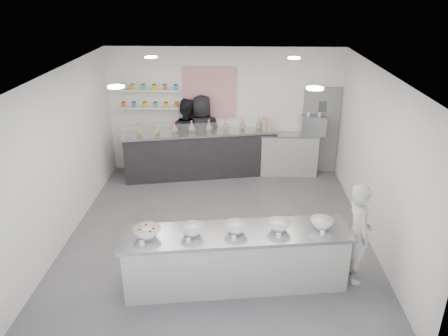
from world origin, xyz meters
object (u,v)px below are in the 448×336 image
(back_bar, at_px, (201,154))
(staff_left, at_px, (187,136))
(woman_prep, at_px, (358,233))
(staff_right, at_px, (202,135))
(espresso_machine, at_px, (313,125))
(espresso_ledge, at_px, (288,154))
(prep_counter, at_px, (236,258))

(back_bar, relative_size, staff_left, 1.96)
(back_bar, height_order, woman_prep, woman_prep)
(woman_prep, height_order, staff_right, staff_right)
(espresso_machine, bearing_deg, espresso_ledge, 180.00)
(prep_counter, bearing_deg, espresso_ledge, 66.40)
(staff_left, bearing_deg, staff_right, -163.97)
(staff_left, bearing_deg, prep_counter, 121.75)
(staff_right, bearing_deg, espresso_machine, 167.47)
(espresso_ledge, bearing_deg, espresso_machine, 0.00)
(prep_counter, xyz_separation_m, espresso_machine, (1.76, 4.28, 0.77))
(espresso_ledge, distance_m, staff_left, 2.49)
(staff_left, distance_m, staff_right, 0.37)
(espresso_machine, bearing_deg, back_bar, -176.09)
(espresso_machine, height_order, woman_prep, woman_prep)
(espresso_machine, bearing_deg, staff_right, 178.47)
(prep_counter, relative_size, staff_right, 1.78)
(staff_left, bearing_deg, back_bar, 160.39)
(prep_counter, distance_m, espresso_machine, 4.69)
(back_bar, relative_size, woman_prep, 2.20)
(woman_prep, bearing_deg, espresso_ledge, 3.56)
(espresso_ledge, bearing_deg, woman_prep, -81.21)
(woman_prep, relative_size, staff_left, 0.89)
(espresso_machine, height_order, staff_left, staff_left)
(prep_counter, bearing_deg, back_bar, 94.42)
(prep_counter, distance_m, staff_left, 4.54)
(espresso_ledge, xyz_separation_m, woman_prep, (0.63, -4.07, 0.31))
(prep_counter, height_order, espresso_ledge, espresso_ledge)
(prep_counter, height_order, woman_prep, woman_prep)
(staff_right, bearing_deg, espresso_ledge, 167.08)
(back_bar, bearing_deg, espresso_ledge, -6.18)
(espresso_machine, distance_m, woman_prep, 4.09)
(espresso_ledge, xyz_separation_m, staff_left, (-2.45, 0.07, 0.41))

